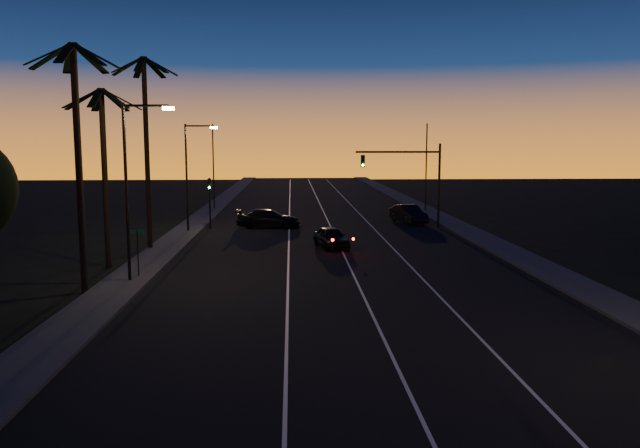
{
  "coord_description": "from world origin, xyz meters",
  "views": [
    {
      "loc": [
        -2.8,
        -11.32,
        7.03
      ],
      "look_at": [
        -1.31,
        20.94,
        2.83
      ],
      "focal_mm": 35.0,
      "sensor_mm": 36.0,
      "label": 1
    }
  ],
  "objects_px": {
    "right_car": "(408,214)",
    "cross_car": "(268,218)",
    "lead_car": "(331,237)",
    "signal_mast": "(411,170)"
  },
  "relations": [
    {
      "from": "signal_mast",
      "to": "right_car",
      "type": "relative_size",
      "value": 1.39
    },
    {
      "from": "right_car",
      "to": "cross_car",
      "type": "bearing_deg",
      "value": -168.56
    },
    {
      "from": "signal_mast",
      "to": "cross_car",
      "type": "xyz_separation_m",
      "value": [
        -11.86,
        0.39,
        -4.0
      ]
    },
    {
      "from": "lead_car",
      "to": "right_car",
      "type": "xyz_separation_m",
      "value": [
        7.63,
        12.68,
        0.1
      ]
    },
    {
      "from": "right_car",
      "to": "cross_car",
      "type": "distance_m",
      "value": 12.48
    },
    {
      "from": "lead_car",
      "to": "right_car",
      "type": "relative_size",
      "value": 0.94
    },
    {
      "from": "lead_car",
      "to": "cross_car",
      "type": "distance_m",
      "value": 11.2
    },
    {
      "from": "signal_mast",
      "to": "lead_car",
      "type": "xyz_separation_m",
      "value": [
        -7.26,
        -9.82,
        -4.07
      ]
    },
    {
      "from": "lead_car",
      "to": "right_car",
      "type": "height_order",
      "value": "right_car"
    },
    {
      "from": "lead_car",
      "to": "right_car",
      "type": "bearing_deg",
      "value": 58.96
    }
  ]
}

